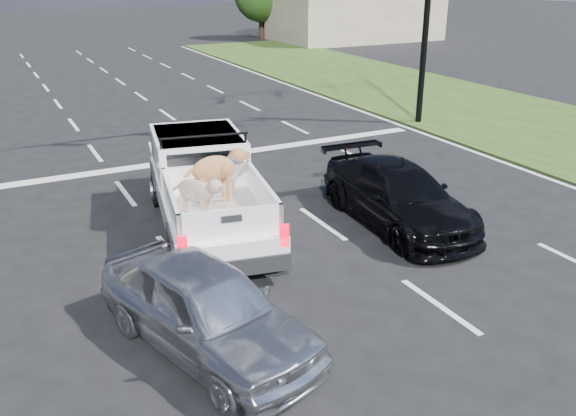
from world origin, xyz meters
The scene contains 6 objects.
ground centered at (0.00, 0.00, 0.00)m, with size 160.00×160.00×0.00m, color black.
road_markings centered at (0.00, 6.56, 0.01)m, with size 17.75×60.00×0.01m.
building_right centered at (22.00, 34.00, 1.80)m, with size 12.00×7.00×3.60m, color #C5B296.
pickup_truck centered at (-0.62, 4.98, 0.99)m, with size 3.04×5.92×2.11m.
silver_sedan centered at (-2.20, 0.66, 0.70)m, with size 1.65×4.09×1.40m, color #AFB1B6.
black_coupe centered at (3.26, 3.28, 0.67)m, with size 1.87×4.61×1.34m, color black.
Camera 1 is at (-4.70, -6.88, 5.45)m, focal length 38.00 mm.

